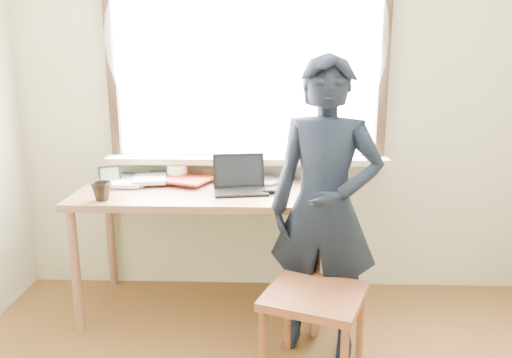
{
  "coord_description": "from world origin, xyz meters",
  "views": [
    {
      "loc": [
        -0.03,
        -1.33,
        1.59
      ],
      "look_at": [
        -0.11,
        0.95,
        1.03
      ],
      "focal_mm": 35.0,
      "sensor_mm": 36.0,
      "label": 1
    }
  ],
  "objects_px": {
    "work_chair": "(314,306)",
    "person": "(325,209)",
    "mug_white": "(177,172)",
    "desk": "(201,202)",
    "laptop": "(240,183)",
    "mug_dark": "(102,191)"
  },
  "relations": [
    {
      "from": "desk",
      "to": "laptop",
      "type": "distance_m",
      "value": 0.28
    },
    {
      "from": "mug_dark",
      "to": "work_chair",
      "type": "xyz_separation_m",
      "value": [
        1.18,
        -0.45,
        -0.45
      ]
    },
    {
      "from": "work_chair",
      "to": "person",
      "type": "bearing_deg",
      "value": 76.8
    },
    {
      "from": "mug_white",
      "to": "work_chair",
      "type": "distance_m",
      "value": 1.33
    },
    {
      "from": "laptop",
      "to": "person",
      "type": "distance_m",
      "value": 0.61
    },
    {
      "from": "desk",
      "to": "mug_dark",
      "type": "xyz_separation_m",
      "value": [
        -0.52,
        -0.27,
        0.14
      ]
    },
    {
      "from": "work_chair",
      "to": "person",
      "type": "height_order",
      "value": "person"
    },
    {
      "from": "laptop",
      "to": "mug_dark",
      "type": "distance_m",
      "value": 0.8
    },
    {
      "from": "mug_white",
      "to": "person",
      "type": "bearing_deg",
      "value": -35.06
    },
    {
      "from": "mug_dark",
      "to": "work_chair",
      "type": "bearing_deg",
      "value": -20.74
    },
    {
      "from": "work_chair",
      "to": "mug_white",
      "type": "bearing_deg",
      "value": 132.02
    },
    {
      "from": "work_chair",
      "to": "person",
      "type": "xyz_separation_m",
      "value": [
        0.07,
        0.29,
        0.41
      ]
    },
    {
      "from": "laptop",
      "to": "person",
      "type": "height_order",
      "value": "person"
    },
    {
      "from": "person",
      "to": "mug_dark",
      "type": "bearing_deg",
      "value": -171.89
    },
    {
      "from": "work_chair",
      "to": "person",
      "type": "relative_size",
      "value": 0.36
    },
    {
      "from": "desk",
      "to": "laptop",
      "type": "relative_size",
      "value": 4.26
    },
    {
      "from": "laptop",
      "to": "mug_dark",
      "type": "xyz_separation_m",
      "value": [
        -0.77,
        -0.23,
        0.0
      ]
    },
    {
      "from": "person",
      "to": "desk",
      "type": "bearing_deg",
      "value": 164.96
    },
    {
      "from": "work_chair",
      "to": "laptop",
      "type": "bearing_deg",
      "value": 121.02
    },
    {
      "from": "mug_white",
      "to": "person",
      "type": "distance_m",
      "value": 1.11
    },
    {
      "from": "desk",
      "to": "laptop",
      "type": "xyz_separation_m",
      "value": [
        0.25,
        -0.03,
        0.13
      ]
    },
    {
      "from": "desk",
      "to": "mug_dark",
      "type": "distance_m",
      "value": 0.6
    }
  ]
}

